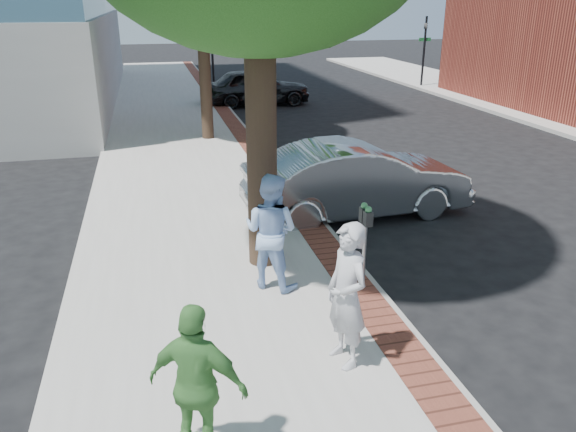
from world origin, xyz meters
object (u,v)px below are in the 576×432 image
object	(u,v)px
parking_meter	(365,229)
sedan_silver	(357,180)
bg_car	(256,87)
person_green	(198,385)
person_gray	(347,296)
person_officer	(271,231)

from	to	relation	value
parking_meter	sedan_silver	world-z (taller)	sedan_silver
parking_meter	bg_car	distance (m)	18.42
person_green	bg_car	bearing A→B (deg)	-73.14
parking_meter	sedan_silver	distance (m)	3.85
person_gray	person_officer	distance (m)	2.36
parking_meter	person_green	size ratio (longest dim) A/B	0.83
person_green	sedan_silver	size ratio (longest dim) A/B	0.35
bg_car	person_officer	bearing A→B (deg)	168.57
sedan_silver	person_gray	bearing A→B (deg)	154.96
person_green	bg_car	world-z (taller)	person_green
person_green	sedan_silver	xyz separation A→B (m)	(4.17, 6.67, -0.21)
person_officer	bg_car	xyz separation A→B (m)	(3.16, 17.85, -0.28)
person_gray	sedan_silver	world-z (taller)	person_gray
person_officer	bg_car	bearing A→B (deg)	-59.76
person_gray	person_green	xyz separation A→B (m)	(-1.99, -1.21, -0.08)
parking_meter	person_gray	xyz separation A→B (m)	(-0.95, -1.83, -0.08)
sedan_silver	parking_meter	bearing A→B (deg)	158.03
bg_car	person_gray	bearing A→B (deg)	171.04
person_officer	person_gray	bearing A→B (deg)	142.03
bg_car	parking_meter	bearing A→B (deg)	173.23
person_gray	person_green	world-z (taller)	person_gray
person_officer	person_green	distance (m)	3.83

